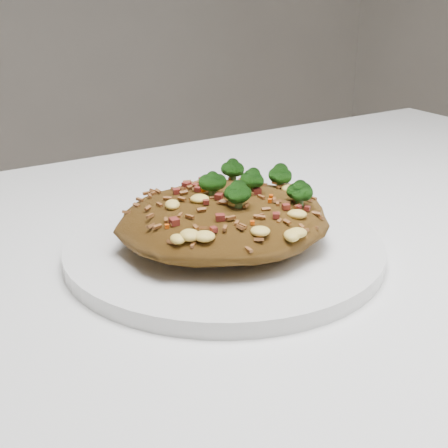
{
  "coord_description": "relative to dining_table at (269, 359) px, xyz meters",
  "views": [
    {
      "loc": [
        -0.28,
        -0.38,
        0.98
      ],
      "look_at": [
        -0.02,
        0.04,
        0.78
      ],
      "focal_mm": 50.0,
      "sensor_mm": 36.0,
      "label": 1
    }
  ],
  "objects": [
    {
      "name": "dining_table",
      "position": [
        0.0,
        0.0,
        0.0
      ],
      "size": [
        1.2,
        0.8,
        0.75
      ],
      "color": "white",
      "rests_on": "ground"
    },
    {
      "name": "plate",
      "position": [
        -0.02,
        0.04,
        0.1
      ],
      "size": [
        0.28,
        0.28,
        0.01
      ],
      "primitive_type": "cylinder",
      "color": "white",
      "rests_on": "dining_table"
    },
    {
      "name": "fried_rice",
      "position": [
        -0.02,
        0.05,
        0.13
      ],
      "size": [
        0.19,
        0.17,
        0.06
      ],
      "color": "brown",
      "rests_on": "plate"
    },
    {
      "name": "fork",
      "position": [
        0.03,
        0.12,
        0.11
      ],
      "size": [
        0.14,
        0.11,
        0.0
      ],
      "rotation": [
        0.0,
        0.0,
        -0.62
      ],
      "color": "silver",
      "rests_on": "plate"
    }
  ]
}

